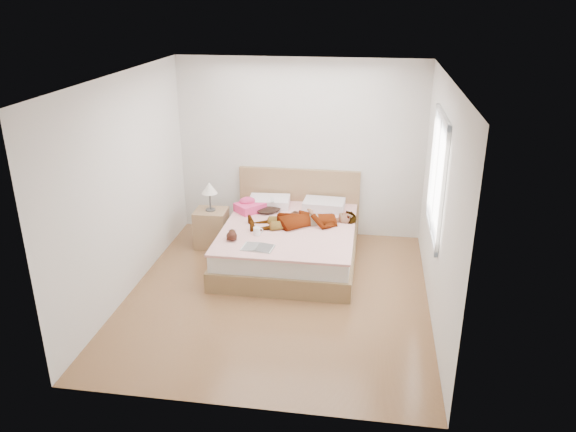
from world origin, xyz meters
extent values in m
plane|color=#502E19|center=(0.00, 0.00, 0.00)|extent=(4.00, 4.00, 0.00)
imported|color=white|center=(0.18, 1.06, 0.61)|extent=(1.60, 0.99, 0.21)
ellipsoid|color=black|center=(-0.39, 1.51, 0.55)|extent=(0.48, 0.55, 0.07)
cube|color=silver|center=(-0.32, 1.46, 0.68)|extent=(0.07, 0.10, 0.05)
plane|color=white|center=(0.00, 0.00, 2.60)|extent=(4.00, 4.00, 0.00)
plane|color=silver|center=(0.00, 2.00, 1.30)|extent=(3.60, 0.00, 3.60)
plane|color=white|center=(0.00, -2.00, 1.30)|extent=(3.60, 0.00, 3.60)
plane|color=silver|center=(-1.80, 0.00, 1.30)|extent=(0.00, 4.00, 4.00)
plane|color=white|center=(1.80, 0.00, 1.30)|extent=(0.00, 4.00, 4.00)
cube|color=white|center=(1.78, 0.30, 1.50)|extent=(0.02, 1.10, 1.30)
cube|color=silver|center=(1.78, -0.28, 1.50)|extent=(0.04, 0.06, 1.42)
cube|color=silver|center=(1.78, 0.88, 1.50)|extent=(0.04, 0.06, 1.42)
cube|color=silver|center=(1.78, 0.30, 0.82)|extent=(0.04, 1.22, 0.06)
cube|color=silver|center=(1.78, 0.30, 2.18)|extent=(0.04, 1.22, 0.06)
cube|color=silver|center=(1.77, 0.30, 1.50)|extent=(0.03, 0.04, 1.30)
cube|color=olive|center=(0.00, 0.95, 0.13)|extent=(1.78, 2.08, 0.26)
cube|color=silver|center=(0.00, 0.95, 0.37)|extent=(1.70, 2.00, 0.22)
cube|color=white|center=(0.00, 0.95, 0.49)|extent=(1.74, 2.04, 0.03)
cube|color=brown|center=(0.00, 1.96, 0.50)|extent=(1.80, 0.07, 1.00)
cube|color=white|center=(-0.40, 1.67, 0.57)|extent=(0.61, 0.44, 0.13)
cube|color=silver|center=(0.40, 1.67, 0.57)|extent=(0.60, 0.43, 0.13)
cube|color=#FF4573|center=(-0.63, 1.42, 0.57)|extent=(0.48, 0.49, 0.12)
ellipsoid|color=#F1417A|center=(-0.68, 1.45, 0.65)|extent=(0.28, 0.25, 0.11)
cube|color=white|center=(-0.28, 0.22, 0.52)|extent=(0.40, 0.29, 0.01)
cube|color=silver|center=(-0.38, 0.23, 0.52)|extent=(0.21, 0.27, 0.02)
cube|color=black|center=(-0.18, 0.21, 0.52)|extent=(0.21, 0.27, 0.02)
cylinder|color=white|center=(-0.37, 0.61, 0.56)|extent=(0.12, 0.12, 0.10)
torus|color=white|center=(-0.33, 0.63, 0.56)|extent=(0.07, 0.04, 0.07)
cylinder|color=black|center=(-0.37, 0.61, 0.60)|extent=(0.10, 0.10, 0.00)
ellipsoid|color=black|center=(-0.65, 0.40, 0.57)|extent=(0.16, 0.18, 0.12)
ellipsoid|color=beige|center=(-0.65, 0.39, 0.58)|extent=(0.09, 0.09, 0.06)
sphere|color=black|center=(-0.67, 0.49, 0.58)|extent=(0.09, 0.09, 0.09)
sphere|color=pink|center=(-0.70, 0.51, 0.60)|extent=(0.03, 0.03, 0.03)
sphere|color=pink|center=(-0.64, 0.52, 0.60)|extent=(0.03, 0.03, 0.03)
ellipsoid|color=black|center=(-0.69, 0.36, 0.54)|extent=(0.04, 0.06, 0.03)
ellipsoid|color=black|center=(-0.59, 0.38, 0.54)|extent=(0.04, 0.06, 0.03)
cube|color=brown|center=(-1.17, 1.27, 0.27)|extent=(0.46, 0.41, 0.55)
cylinder|color=#454545|center=(-1.17, 1.27, 0.56)|extent=(0.14, 0.14, 0.02)
cylinder|color=#444444|center=(-1.17, 1.27, 0.70)|extent=(0.02, 0.02, 0.28)
cone|color=white|center=(-1.17, 1.27, 0.89)|extent=(0.22, 0.22, 0.16)
camera|label=1|loc=(1.02, -5.88, 3.43)|focal=35.00mm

